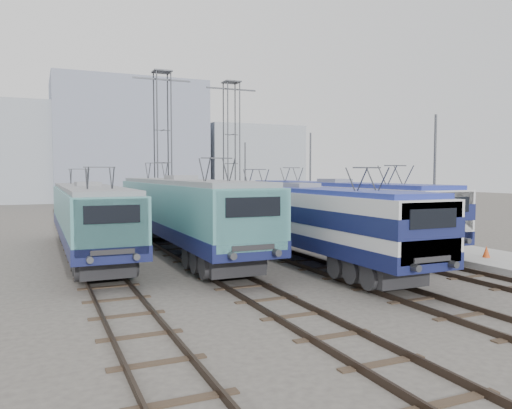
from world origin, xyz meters
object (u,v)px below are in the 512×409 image
object	(u,v)px
locomotive_far_right	(336,206)
safety_cone	(486,252)
mast_mid	(310,183)
locomotive_far_left	(89,214)
locomotive_center_left	(182,209)
locomotive_center_right	(302,215)
mast_rear	(245,180)
catenary_tower_east	(232,145)
catenary_tower_west	(163,141)
mast_front	(434,187)

from	to	relation	value
locomotive_far_right	safety_cone	xyz separation A→B (m)	(3.04, -7.93, -1.71)
mast_mid	locomotive_far_left	bearing A→B (deg)	-162.87
locomotive_center_left	locomotive_center_right	size ratio (longest dim) A/B	1.10
locomotive_far_right	mast_rear	bearing A→B (deg)	84.19
catenary_tower_east	mast_rear	world-z (taller)	catenary_tower_east
catenary_tower_west	mast_front	xyz separation A→B (m)	(8.60, -20.00, -3.14)
mast_rear	catenary_tower_east	bearing A→B (deg)	-136.40
locomotive_far_right	mast_front	distance (m)	6.22
locomotive_center_right	locomotive_far_right	distance (m)	6.06
locomotive_far_right	safety_cone	size ratio (longest dim) A/B	33.31
catenary_tower_west	locomotive_far_left	bearing A→B (deg)	-117.93
mast_front	locomotive_far_left	bearing A→B (deg)	154.66
mast_mid	safety_cone	world-z (taller)	mast_mid
locomotive_far_right	catenary_tower_east	bearing A→B (deg)	90.88
mast_mid	locomotive_center_left	bearing A→B (deg)	-152.31
catenary_tower_east	mast_front	size ratio (longest dim) A/B	1.71
locomotive_center_right	mast_rear	world-z (taller)	mast_rear
locomotive_far_left	mast_front	world-z (taller)	mast_front
locomotive_far_right	mast_front	size ratio (longest dim) A/B	2.55
locomotive_center_right	mast_front	distance (m)	6.71
locomotive_center_left	locomotive_far_right	size ratio (longest dim) A/B	1.06
locomotive_center_left	locomotive_far_right	distance (m)	9.01
mast_rear	safety_cone	bearing A→B (deg)	-87.39
locomotive_far_right	catenary_tower_west	xyz separation A→B (m)	(-6.75, 14.19, 4.36)
safety_cone	mast_front	bearing A→B (deg)	119.40
mast_rear	mast_mid	bearing A→B (deg)	-90.00
locomotive_center_left	mast_rear	xyz separation A→B (m)	(10.85, 17.69, 1.16)
locomotive_center_left	mast_mid	distance (m)	12.31
locomotive_center_left	mast_mid	world-z (taller)	mast_mid
locomotive_center_right	catenary_tower_west	distance (m)	18.91
mast_front	catenary_tower_east	bearing A→B (deg)	95.45
locomotive_far_right	catenary_tower_east	xyz separation A→B (m)	(-0.25, 16.19, 4.36)
locomotive_center_right	locomotive_far_right	size ratio (longest dim) A/B	0.96
locomotive_far_left	mast_mid	world-z (taller)	mast_mid
locomotive_far_left	locomotive_center_left	size ratio (longest dim) A/B	0.92
locomotive_center_left	catenary_tower_west	bearing A→B (deg)	80.67
locomotive_center_left	locomotive_center_right	distance (m)	6.40
locomotive_far_left	mast_rear	xyz separation A→B (m)	(15.35, 16.73, 1.34)
mast_rear	safety_cone	xyz separation A→B (m)	(1.19, -26.12, -2.93)
locomotive_center_right	catenary_tower_west	size ratio (longest dim) A/B	1.43
locomotive_center_right	safety_cone	distance (m)	8.63
locomotive_center_left	catenary_tower_east	world-z (taller)	catenary_tower_east
locomotive_far_left	locomotive_center_left	distance (m)	4.61
locomotive_far_left	catenary_tower_west	distance (m)	15.09
locomotive_far_right	safety_cone	distance (m)	8.66
catenary_tower_east	locomotive_center_right	bearing A→B (deg)	-101.86
locomotive_far_right	catenary_tower_west	size ratio (longest dim) A/B	1.49
mast_mid	safety_cone	bearing A→B (deg)	-85.17
locomotive_center_left	locomotive_center_right	xyz separation A→B (m)	(4.50, -4.55, -0.14)
catenary_tower_east	mast_mid	bearing A→B (deg)	-78.14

